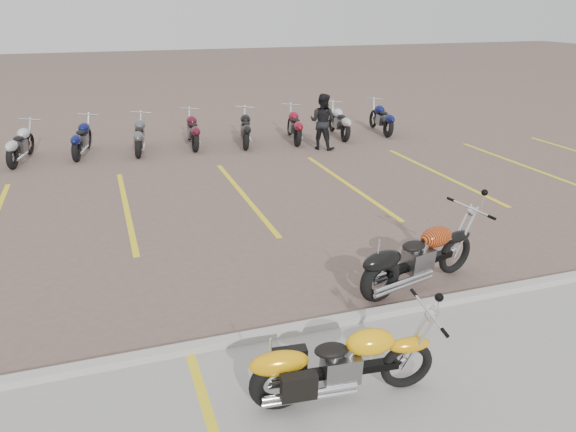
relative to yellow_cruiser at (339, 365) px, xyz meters
name	(u,v)px	position (x,y,z in m)	size (l,w,h in m)	color
ground	(302,265)	(0.83, 3.44, -0.44)	(100.00, 100.00, 0.00)	brown
curb	(351,319)	(0.83, 1.44, -0.38)	(60.00, 0.18, 0.12)	#ADAAA3
parking_stripes	(244,195)	(0.83, 7.44, -0.44)	(38.00, 5.50, 0.01)	yellow
yellow_cruiser	(339,365)	(0.00, 0.00, 0.00)	(2.18, 0.40, 0.90)	black
flame_cruiser	(416,260)	(2.23, 2.09, 0.04)	(2.34, 0.75, 0.98)	black
person_b	(323,122)	(4.31, 11.09, 0.41)	(0.83, 0.65, 1.72)	black
bg_bike_row	(165,132)	(-0.31, 12.62, 0.11)	(15.71, 2.06, 1.10)	black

